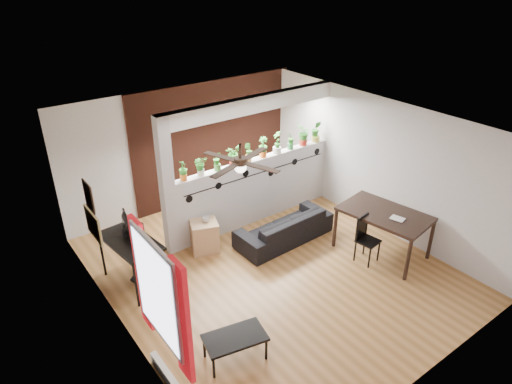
% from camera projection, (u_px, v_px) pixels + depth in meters
% --- Properties ---
extents(room_shell, '(6.30, 7.10, 2.90)m').
position_uv_depth(room_shell, '(271.00, 203.00, 7.39)').
color(room_shell, brown).
rests_on(room_shell, ground).
extents(partition_wall, '(3.60, 0.18, 1.35)m').
position_uv_depth(partition_wall, '(256.00, 190.00, 9.17)').
color(partition_wall, '#BCBCC1').
rests_on(partition_wall, ground).
extents(ceiling_header, '(3.60, 0.18, 0.30)m').
position_uv_depth(ceiling_header, '(256.00, 104.00, 8.35)').
color(ceiling_header, silver).
rests_on(ceiling_header, room_shell).
extents(pier_column, '(0.22, 0.20, 2.60)m').
position_uv_depth(pier_column, '(167.00, 188.00, 7.87)').
color(pier_column, '#BCBCC1').
rests_on(pier_column, ground).
extents(brick_panel, '(3.90, 0.05, 2.60)m').
position_uv_depth(brick_panel, '(216.00, 140.00, 9.93)').
color(brick_panel, '#9C442D').
rests_on(brick_panel, ground).
extents(vine_decal, '(3.31, 0.01, 0.30)m').
position_uv_depth(vine_decal, '(259.00, 173.00, 8.91)').
color(vine_decal, black).
rests_on(vine_decal, partition_wall).
extents(window_assembly, '(0.09, 1.30, 1.55)m').
position_uv_depth(window_assembly, '(158.00, 294.00, 5.09)').
color(window_assembly, white).
rests_on(window_assembly, room_shell).
extents(baseboard_heater, '(0.08, 1.00, 0.18)m').
position_uv_depth(baseboard_heater, '(171.00, 381.00, 5.75)').
color(baseboard_heater, silver).
rests_on(baseboard_heater, ground).
extents(corkboard, '(0.03, 0.60, 0.45)m').
position_uv_depth(corkboard, '(93.00, 225.00, 6.68)').
color(corkboard, '#A3854E').
rests_on(corkboard, room_shell).
extents(framed_art, '(0.03, 0.34, 0.44)m').
position_uv_depth(framed_art, '(89.00, 196.00, 6.42)').
color(framed_art, '#8C7259').
rests_on(framed_art, room_shell).
extents(ceiling_fan, '(1.19, 1.19, 0.43)m').
position_uv_depth(ceiling_fan, '(240.00, 163.00, 6.29)').
color(ceiling_fan, black).
rests_on(ceiling_fan, room_shell).
extents(potted_plant_0, '(0.18, 0.21, 0.37)m').
position_uv_depth(potted_plant_0, '(183.00, 170.00, 7.93)').
color(potted_plant_0, orange).
rests_on(potted_plant_0, partition_wall).
extents(potted_plant_1, '(0.20, 0.18, 0.37)m').
position_uv_depth(potted_plant_1, '(200.00, 165.00, 8.12)').
color(potted_plant_1, white).
rests_on(potted_plant_1, partition_wall).
extents(potted_plant_2, '(0.23, 0.22, 0.37)m').
position_uv_depth(potted_plant_2, '(217.00, 160.00, 8.30)').
color(potted_plant_2, '#458C32').
rests_on(potted_plant_2, partition_wall).
extents(potted_plant_3, '(0.27, 0.25, 0.42)m').
position_uv_depth(potted_plant_3, '(233.00, 155.00, 8.48)').
color(potted_plant_3, red).
rests_on(potted_plant_3, partition_wall).
extents(potted_plant_4, '(0.21, 0.22, 0.36)m').
position_uv_depth(potted_plant_4, '(248.00, 152.00, 8.68)').
color(potted_plant_4, '#E9AE52').
rests_on(potted_plant_4, partition_wall).
extents(potted_plant_5, '(0.26, 0.26, 0.41)m').
position_uv_depth(potted_plant_5, '(263.00, 147.00, 8.85)').
color(potted_plant_5, orange).
rests_on(potted_plant_5, partition_wall).
extents(potted_plant_6, '(0.27, 0.29, 0.46)m').
position_uv_depth(potted_plant_6, '(277.00, 141.00, 9.03)').
color(potted_plant_6, white).
rests_on(potted_plant_6, partition_wall).
extents(potted_plant_7, '(0.22, 0.20, 0.36)m').
position_uv_depth(potted_plant_7, '(291.00, 140.00, 9.23)').
color(potted_plant_7, '#2F813B').
rests_on(potted_plant_7, partition_wall).
extents(potted_plant_8, '(0.29, 0.28, 0.44)m').
position_uv_depth(potted_plant_8, '(304.00, 135.00, 9.40)').
color(potted_plant_8, '#AF291C').
rests_on(potted_plant_8, partition_wall).
extents(potted_plant_9, '(0.31, 0.30, 0.46)m').
position_uv_depth(potted_plant_9, '(316.00, 131.00, 9.58)').
color(potted_plant_9, '#D0C549').
rests_on(potted_plant_9, partition_wall).
extents(sofa, '(1.86, 0.79, 0.54)m').
position_uv_depth(sofa, '(284.00, 227.00, 8.67)').
color(sofa, black).
rests_on(sofa, ground).
extents(cube_shelf, '(0.60, 0.57, 0.59)m').
position_uv_depth(cube_shelf, '(205.00, 236.00, 8.35)').
color(cube_shelf, tan).
rests_on(cube_shelf, ground).
extents(cup, '(0.14, 0.14, 0.10)m').
position_uv_depth(cup, '(206.00, 219.00, 8.22)').
color(cup, gray).
rests_on(cup, cube_shelf).
extents(computer_desk, '(0.75, 1.23, 0.84)m').
position_uv_depth(computer_desk, '(130.00, 244.00, 7.28)').
color(computer_desk, black).
rests_on(computer_desk, ground).
extents(monitor, '(0.34, 0.11, 0.19)m').
position_uv_depth(monitor, '(125.00, 231.00, 7.31)').
color(monitor, black).
rests_on(monitor, computer_desk).
extents(office_chair, '(0.49, 0.49, 0.94)m').
position_uv_depth(office_chair, '(141.00, 257.00, 7.55)').
color(office_chair, black).
rests_on(office_chair, ground).
extents(dining_table, '(1.17, 1.67, 0.84)m').
position_uv_depth(dining_table, '(384.00, 217.00, 8.08)').
color(dining_table, black).
rests_on(dining_table, ground).
extents(book, '(0.23, 0.27, 0.02)m').
position_uv_depth(book, '(395.00, 221.00, 7.76)').
color(book, gray).
rests_on(book, dining_table).
extents(folding_chair, '(0.40, 0.40, 0.87)m').
position_uv_depth(folding_chair, '(365.00, 235.00, 7.99)').
color(folding_chair, black).
rests_on(folding_chair, ground).
extents(coffee_table, '(0.90, 0.62, 0.39)m').
position_uv_depth(coffee_table, '(235.00, 339.00, 6.04)').
color(coffee_table, black).
rests_on(coffee_table, ground).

